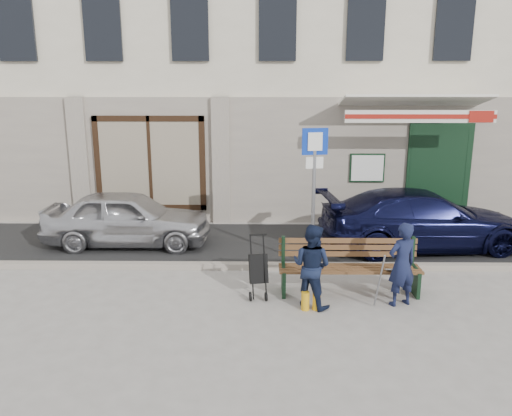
{
  "coord_description": "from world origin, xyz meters",
  "views": [
    {
      "loc": [
        -0.36,
        -7.65,
        3.47
      ],
      "look_at": [
        -0.47,
        1.6,
        1.2
      ],
      "focal_mm": 35.0,
      "sensor_mm": 36.0,
      "label": 1
    }
  ],
  "objects_px": {
    "parking_sign": "(314,175)",
    "man": "(402,264)",
    "car_silver": "(128,218)",
    "bench": "(347,268)",
    "car_navy": "(422,220)",
    "woman": "(311,266)",
    "stroller": "(258,270)"
  },
  "relations": [
    {
      "from": "parking_sign",
      "to": "man",
      "type": "xyz_separation_m",
      "value": [
        1.25,
        -1.83,
        -1.12
      ]
    },
    {
      "from": "car_silver",
      "to": "parking_sign",
      "type": "distance_m",
      "value": 4.34
    },
    {
      "from": "car_silver",
      "to": "bench",
      "type": "xyz_separation_m",
      "value": [
        4.43,
        -2.64,
        -0.16
      ]
    },
    {
      "from": "car_navy",
      "to": "parking_sign",
      "type": "height_order",
      "value": "parking_sign"
    },
    {
      "from": "bench",
      "to": "car_silver",
      "type": "bearing_deg",
      "value": 149.22
    },
    {
      "from": "car_navy",
      "to": "bench",
      "type": "distance_m",
      "value": 3.21
    },
    {
      "from": "car_silver",
      "to": "woman",
      "type": "bearing_deg",
      "value": -129.96
    },
    {
      "from": "parking_sign",
      "to": "car_navy",
      "type": "bearing_deg",
      "value": 13.01
    },
    {
      "from": "bench",
      "to": "stroller",
      "type": "relative_size",
      "value": 2.28
    },
    {
      "from": "man",
      "to": "woman",
      "type": "distance_m",
      "value": 1.45
    },
    {
      "from": "bench",
      "to": "woman",
      "type": "xyz_separation_m",
      "value": [
        -0.65,
        -0.51,
        0.23
      ]
    },
    {
      "from": "car_navy",
      "to": "man",
      "type": "xyz_separation_m",
      "value": [
        -1.23,
        -2.94,
        0.05
      ]
    },
    {
      "from": "woman",
      "to": "stroller",
      "type": "relative_size",
      "value": 1.3
    },
    {
      "from": "car_silver",
      "to": "man",
      "type": "distance_m",
      "value": 6.07
    },
    {
      "from": "car_silver",
      "to": "woman",
      "type": "height_order",
      "value": "woman"
    },
    {
      "from": "stroller",
      "to": "man",
      "type": "bearing_deg",
      "value": -18.27
    },
    {
      "from": "car_navy",
      "to": "woman",
      "type": "height_order",
      "value": "woman"
    },
    {
      "from": "parking_sign",
      "to": "bench",
      "type": "xyz_separation_m",
      "value": [
        0.45,
        -1.37,
        -1.36
      ]
    },
    {
      "from": "car_silver",
      "to": "bench",
      "type": "relative_size",
      "value": 1.51
    },
    {
      "from": "woman",
      "to": "stroller",
      "type": "height_order",
      "value": "woman"
    },
    {
      "from": "car_silver",
      "to": "bench",
      "type": "distance_m",
      "value": 5.16
    },
    {
      "from": "car_navy",
      "to": "woman",
      "type": "distance_m",
      "value": 4.02
    },
    {
      "from": "woman",
      "to": "car_silver",
      "type": "bearing_deg",
      "value": -7.31
    },
    {
      "from": "car_silver",
      "to": "woman",
      "type": "relative_size",
      "value": 2.66
    },
    {
      "from": "bench",
      "to": "woman",
      "type": "relative_size",
      "value": 1.76
    },
    {
      "from": "parking_sign",
      "to": "woman",
      "type": "bearing_deg",
      "value": -107.24
    },
    {
      "from": "stroller",
      "to": "woman",
      "type": "bearing_deg",
      "value": -33.97
    },
    {
      "from": "parking_sign",
      "to": "woman",
      "type": "distance_m",
      "value": 2.21
    },
    {
      "from": "parking_sign",
      "to": "woman",
      "type": "xyz_separation_m",
      "value": [
        -0.2,
        -1.89,
        -1.13
      ]
    },
    {
      "from": "bench",
      "to": "car_navy",
      "type": "bearing_deg",
      "value": 50.87
    },
    {
      "from": "parking_sign",
      "to": "man",
      "type": "bearing_deg",
      "value": -66.85
    },
    {
      "from": "bench",
      "to": "man",
      "type": "relative_size",
      "value": 1.73
    }
  ]
}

